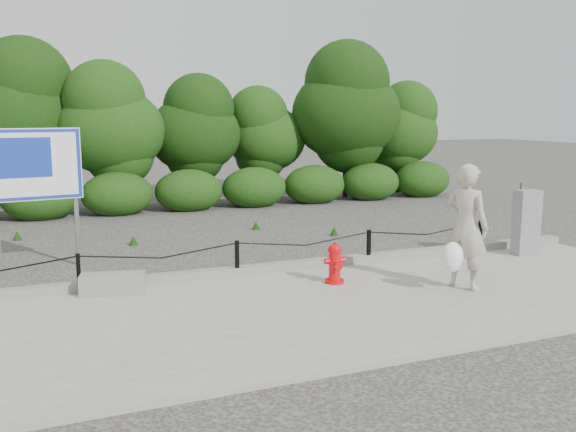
# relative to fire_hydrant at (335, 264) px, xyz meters

# --- Properties ---
(ground) EXTENTS (90.00, 90.00, 0.00)m
(ground) POSITION_rel_fire_hydrant_xyz_m (-1.32, 0.99, -0.40)
(ground) COLOR #2D2B28
(ground) RESTS_ON ground
(sidewalk) EXTENTS (14.00, 4.00, 0.08)m
(sidewalk) POSITION_rel_fire_hydrant_xyz_m (-1.32, -1.01, -0.36)
(sidewalk) COLOR gray
(sidewalk) RESTS_ON ground
(curb) EXTENTS (14.00, 0.22, 0.14)m
(curb) POSITION_rel_fire_hydrant_xyz_m (-1.32, 1.04, -0.25)
(curb) COLOR slate
(curb) RESTS_ON sidewalk
(chain_barrier) EXTENTS (10.06, 0.06, 0.60)m
(chain_barrier) POSITION_rel_fire_hydrant_xyz_m (-1.32, 0.99, 0.06)
(chain_barrier) COLOR black
(chain_barrier) RESTS_ON sidewalk
(treeline) EXTENTS (20.04, 3.92, 4.98)m
(treeline) POSITION_rel_fire_hydrant_xyz_m (-0.82, 9.93, 2.17)
(treeline) COLOR black
(treeline) RESTS_ON ground
(fire_hydrant) EXTENTS (0.35, 0.36, 0.66)m
(fire_hydrant) POSITION_rel_fire_hydrant_xyz_m (0.00, 0.00, 0.00)
(fire_hydrant) COLOR red
(fire_hydrant) RESTS_ON sidewalk
(pedestrian) EXTENTS (0.87, 0.83, 1.94)m
(pedestrian) POSITION_rel_fire_hydrant_xyz_m (1.71, -1.01, 0.63)
(pedestrian) COLOR #ABA793
(pedestrian) RESTS_ON sidewalk
(concrete_block) EXTENTS (1.00, 0.52, 0.30)m
(concrete_block) POSITION_rel_fire_hydrant_xyz_m (-3.36, 0.74, -0.16)
(concrete_block) COLOR gray
(concrete_block) RESTS_ON sidewalk
(utility_cabinet) EXTENTS (0.48, 0.35, 1.37)m
(utility_cabinet) POSITION_rel_fire_hydrant_xyz_m (4.29, 0.42, 0.31)
(utility_cabinet) COLOR gray
(utility_cabinet) RESTS_ON sidewalk
(advertising_sign) EXTENTS (1.56, 0.30, 2.51)m
(advertising_sign) POSITION_rel_fire_hydrant_xyz_m (-4.35, 2.99, 1.37)
(advertising_sign) COLOR slate
(advertising_sign) RESTS_ON ground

